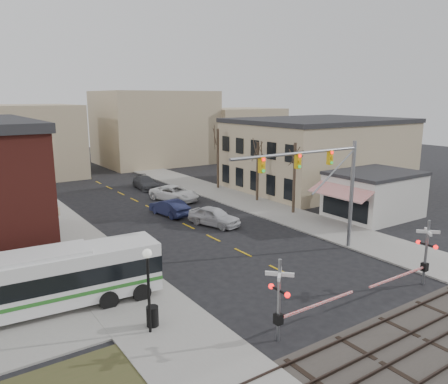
# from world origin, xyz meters

# --- Properties ---
(ground) EXTENTS (160.00, 160.00, 0.00)m
(ground) POSITION_xyz_m (0.00, 0.00, 0.00)
(ground) COLOR black
(ground) RESTS_ON ground
(sidewalk_west) EXTENTS (5.00, 60.00, 0.12)m
(sidewalk_west) POSITION_xyz_m (-9.50, 20.00, 0.06)
(sidewalk_west) COLOR gray
(sidewalk_west) RESTS_ON ground
(sidewalk_east) EXTENTS (5.00, 60.00, 0.12)m
(sidewalk_east) POSITION_xyz_m (9.50, 20.00, 0.06)
(sidewalk_east) COLOR gray
(sidewalk_east) RESTS_ON ground
(ballast_strip) EXTENTS (160.00, 5.00, 0.06)m
(ballast_strip) POSITION_xyz_m (0.00, -8.00, 0.03)
(ballast_strip) COLOR #332D28
(ballast_strip) RESTS_ON ground
(rail_tracks) EXTENTS (160.00, 3.91, 0.14)m
(rail_tracks) POSITION_xyz_m (0.00, -8.00, 0.12)
(rail_tracks) COLOR #2D231E
(rail_tracks) RESTS_ON ground
(tan_building) EXTENTS (20.30, 15.30, 8.50)m
(tan_building) POSITION_xyz_m (22.00, 20.00, 4.26)
(tan_building) COLOR tan
(tan_building) RESTS_ON ground
(awning_shop) EXTENTS (9.74, 6.20, 4.30)m
(awning_shop) POSITION_xyz_m (15.97, 7.00, 2.16)
(awning_shop) COLOR beige
(awning_shop) RESTS_ON ground
(tree_east_a) EXTENTS (0.28, 0.28, 6.75)m
(tree_east_a) POSITION_xyz_m (10.50, 12.00, 3.50)
(tree_east_a) COLOR #382B21
(tree_east_a) RESTS_ON sidewalk_east
(tree_east_b) EXTENTS (0.28, 0.28, 6.30)m
(tree_east_b) POSITION_xyz_m (10.80, 18.00, 3.27)
(tree_east_b) COLOR #382B21
(tree_east_b) RESTS_ON sidewalk_east
(tree_east_c) EXTENTS (0.28, 0.28, 7.20)m
(tree_east_c) POSITION_xyz_m (11.00, 26.00, 3.72)
(tree_east_c) COLOR #382B21
(tree_east_c) RESTS_ON sidewalk_east
(transit_bus) EXTENTS (12.41, 3.56, 3.15)m
(transit_bus) POSITION_xyz_m (-13.99, 4.58, 1.78)
(transit_bus) COLOR silver
(transit_bus) RESTS_ON ground
(traffic_signal_mast) EXTENTS (11.03, 0.30, 8.00)m
(traffic_signal_mast) POSITION_xyz_m (4.26, 2.47, 5.79)
(traffic_signal_mast) COLOR gray
(traffic_signal_mast) RESTS_ON ground
(rr_crossing_west) EXTENTS (5.60, 1.36, 4.00)m
(rr_crossing_west) POSITION_xyz_m (-5.21, -4.32, 1.97)
(rr_crossing_west) COLOR gray
(rr_crossing_west) RESTS_ON ground
(rr_crossing_east) EXTENTS (5.60, 1.36, 4.00)m
(rr_crossing_east) POSITION_xyz_m (5.34, -4.48, 1.97)
(rr_crossing_east) COLOR gray
(rr_crossing_east) RESTS_ON ground
(street_lamp) EXTENTS (0.44, 0.44, 4.16)m
(street_lamp) POSITION_xyz_m (-10.29, -0.48, 3.11)
(street_lamp) COLOR black
(street_lamp) RESTS_ON sidewalk_west
(trash_bin) EXTENTS (0.60, 0.60, 1.00)m
(trash_bin) POSITION_xyz_m (-9.94, -0.01, 0.62)
(trash_bin) COLOR black
(trash_bin) RESTS_ON sidewalk_west
(car_a) EXTENTS (3.43, 5.23, 1.65)m
(car_a) POSITION_xyz_m (2.00, 12.93, 0.83)
(car_a) COLOR #BCBDC2
(car_a) RESTS_ON ground
(car_b) EXTENTS (2.27, 4.93, 1.57)m
(car_b) POSITION_xyz_m (0.28, 18.13, 0.78)
(car_b) COLOR #171C3B
(car_b) RESTS_ON ground
(car_c) EXTENTS (4.50, 6.32, 1.60)m
(car_c) POSITION_xyz_m (3.58, 23.33, 0.80)
(car_c) COLOR white
(car_c) RESTS_ON ground
(car_d) EXTENTS (2.48, 5.32, 1.50)m
(car_d) POSITION_xyz_m (3.54, 30.84, 0.75)
(car_d) COLOR #48494E
(car_d) RESTS_ON ground
(pedestrian_near) EXTENTS (0.62, 0.72, 1.68)m
(pedestrian_near) POSITION_xyz_m (-8.18, 4.16, 0.96)
(pedestrian_near) COLOR #544543
(pedestrian_near) RESTS_ON sidewalk_west
(pedestrian_far) EXTENTS (0.92, 0.96, 1.57)m
(pedestrian_far) POSITION_xyz_m (-11.46, 7.31, 0.90)
(pedestrian_far) COLOR #35395E
(pedestrian_far) RESTS_ON sidewalk_west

